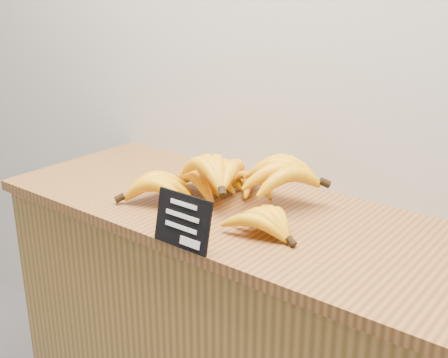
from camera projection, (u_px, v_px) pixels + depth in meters
counter at (235, 358)px, 1.63m from camera, size 1.31×0.50×0.90m
counter_top at (236, 211)px, 1.48m from camera, size 1.34×0.54×0.03m
chalkboard_sign at (182, 221)px, 1.23m from camera, size 0.15×0.03×0.12m
banana_pile at (224, 183)px, 1.48m from camera, size 0.56×0.40×0.13m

